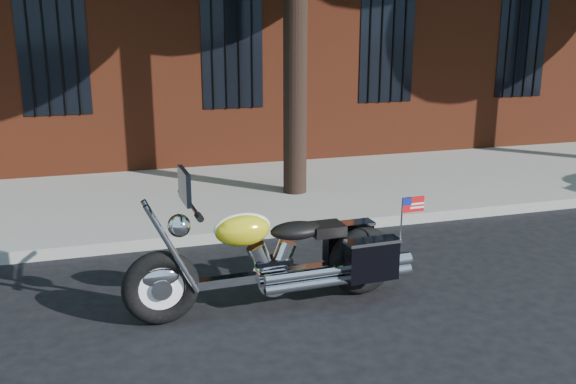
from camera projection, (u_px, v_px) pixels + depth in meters
name	position (u px, v px, depth m)	size (l,w,h in m)	color
ground	(329.00, 272.00, 7.29)	(120.00, 120.00, 0.00)	black
curb	(293.00, 229.00, 8.54)	(40.00, 0.16, 0.15)	gray
sidewalk	(258.00, 193.00, 10.28)	(40.00, 3.60, 0.15)	gray
motorcycle	(281.00, 260.00, 6.31)	(2.94, 0.88, 1.47)	black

